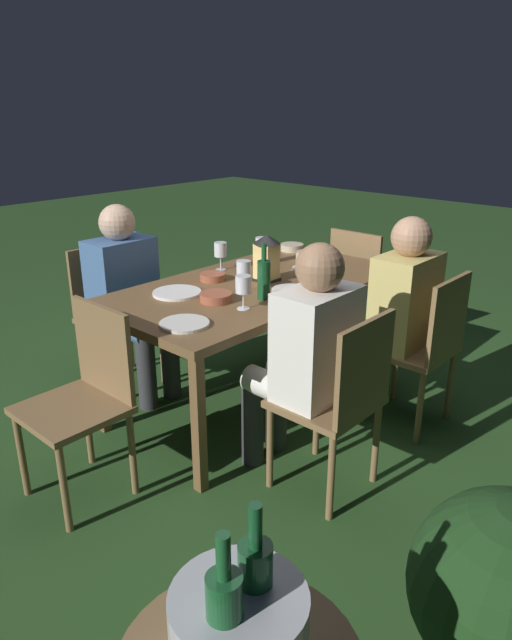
{
  "coord_description": "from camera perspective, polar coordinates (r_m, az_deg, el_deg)",
  "views": [
    {
      "loc": [
        2.29,
        2.07,
        1.69
      ],
      "look_at": [
        0.0,
        0.0,
        0.52
      ],
      "focal_mm": 32.24,
      "sensor_mm": 36.0,
      "label": 1
    }
  ],
  "objects": [
    {
      "name": "plate_d",
      "position": [
        3.08,
        3.5,
        2.94
      ],
      "size": [
        0.21,
        0.21,
        0.01
      ],
      "primitive_type": "cylinder",
      "color": "white",
      "rests_on": "dining_table"
    },
    {
      "name": "person_in_cream",
      "position": [
        2.59,
        4.87,
        -3.26
      ],
      "size": [
        0.38,
        0.47,
        1.15
      ],
      "color": "white",
      "rests_on": "ground"
    },
    {
      "name": "wine_glass_a",
      "position": [
        3.47,
        -3.55,
        6.86
      ],
      "size": [
        0.08,
        0.08,
        0.17
      ],
      "color": "silver",
      "rests_on": "dining_table"
    },
    {
      "name": "chair_head_far",
      "position": [
        2.66,
        -16.65,
        -7.04
      ],
      "size": [
        0.4,
        0.42,
        0.87
      ],
      "color": "brown",
      "rests_on": "ground"
    },
    {
      "name": "chair_side_right_b",
      "position": [
        2.55,
        8.27,
        -7.56
      ],
      "size": [
        0.42,
        0.4,
        0.87
      ],
      "color": "brown",
      "rests_on": "ground"
    },
    {
      "name": "plate_b",
      "position": [
        2.62,
        -7.12,
        -0.37
      ],
      "size": [
        0.23,
        0.23,
        0.01
      ],
      "primitive_type": "cylinder",
      "color": "silver",
      "rests_on": "dining_table"
    },
    {
      "name": "chair_head_near",
      "position": [
        4.17,
        10.47,
        3.64
      ],
      "size": [
        0.4,
        0.42,
        0.87
      ],
      "color": "brown",
      "rests_on": "ground"
    },
    {
      "name": "lantern_centerpiece",
      "position": [
        3.23,
        1.07,
        6.44
      ],
      "size": [
        0.15,
        0.15,
        0.27
      ],
      "color": "black",
      "rests_on": "dining_table"
    },
    {
      "name": "chair_side_right_a",
      "position": [
        3.18,
        16.34,
        -2.31
      ],
      "size": [
        0.42,
        0.4,
        0.87
      ],
      "color": "brown",
      "rests_on": "ground"
    },
    {
      "name": "person_in_blue",
      "position": [
        3.48,
        -12.46,
        2.68
      ],
      "size": [
        0.38,
        0.47,
        1.15
      ],
      "color": "#426699",
      "rests_on": "ground"
    },
    {
      "name": "green_bottle_on_table",
      "position": [
        2.93,
        0.79,
        4.15
      ],
      "size": [
        0.07,
        0.07,
        0.29
      ],
      "color": "#144723",
      "rests_on": "dining_table"
    },
    {
      "name": "plate_a",
      "position": [
        3.49,
        5.52,
        5.06
      ],
      "size": [
        0.23,
        0.23,
        0.01
      ],
      "primitive_type": "cylinder",
      "color": "silver",
      "rests_on": "dining_table"
    },
    {
      "name": "bowl_dip",
      "position": [
        3.28,
        -4.31,
        4.32
      ],
      "size": [
        0.15,
        0.15,
        0.04
      ],
      "color": "#9E5138",
      "rests_on": "dining_table"
    },
    {
      "name": "bowl_bread",
      "position": [
        3.72,
        5.1,
        6.38
      ],
      "size": [
        0.14,
        0.14,
        0.05
      ],
      "color": "#BCAD8E",
      "rests_on": "dining_table"
    },
    {
      "name": "ground_plane",
      "position": [
        3.52,
        -0.0,
        -7.93
      ],
      "size": [
        16.0,
        16.0,
        0.0
      ],
      "primitive_type": "plane",
      "color": "#26471E"
    },
    {
      "name": "ice_bucket",
      "position": [
        1.2,
        -1.68,
        -28.0
      ],
      "size": [
        0.26,
        0.26,
        0.34
      ],
      "color": "#B2B7BF",
      "rests_on": "side_table"
    },
    {
      "name": "dining_table",
      "position": [
        3.24,
        -0.0,
        2.76
      ],
      "size": [
        1.76,
        0.91,
        0.74
      ],
      "color": "brown",
      "rests_on": "ground"
    },
    {
      "name": "chair_side_left_b",
      "position": [
        3.68,
        -14.07,
        1.05
      ],
      "size": [
        0.42,
        0.4,
        0.87
      ],
      "color": "brown",
      "rests_on": "ground"
    },
    {
      "name": "person_in_mustard",
      "position": [
        3.21,
        13.5,
        1.07
      ],
      "size": [
        0.38,
        0.47,
        1.15
      ],
      "color": "tan",
      "rests_on": "ground"
    },
    {
      "name": "bowl_olives",
      "position": [
        2.93,
        -3.99,
        2.31
      ],
      "size": [
        0.17,
        0.17,
        0.04
      ],
      "color": "#9E5138",
      "rests_on": "dining_table"
    },
    {
      "name": "plate_c",
      "position": [
        3.06,
        -7.85,
        2.7
      ],
      "size": [
        0.26,
        0.26,
        0.01
      ],
      "primitive_type": "cylinder",
      "color": "white",
      "rests_on": "dining_table"
    },
    {
      "name": "wine_glass_c",
      "position": [
        2.78,
        -1.28,
        3.39
      ],
      "size": [
        0.08,
        0.08,
        0.17
      ],
      "color": "silver",
      "rests_on": "dining_table"
    },
    {
      "name": "wine_glass_b",
      "position": [
        3.59,
        0.55,
        7.4
      ],
      "size": [
        0.08,
        0.08,
        0.17
      ],
      "color": "silver",
      "rests_on": "dining_table"
    },
    {
      "name": "wine_glass_d",
      "position": [
        3.05,
        -1.24,
        4.96
      ],
      "size": [
        0.08,
        0.08,
        0.17
      ],
      "color": "silver",
      "rests_on": "dining_table"
    },
    {
      "name": "potted_plant_by_hedge",
      "position": [
        1.87,
        23.57,
        -24.51
      ],
      "size": [
        0.54,
        0.54,
        0.74
      ],
      "color": "brown",
      "rests_on": "ground"
    },
    {
      "name": "bowl_salad",
      "position": [
        3.96,
        3.58,
        7.24
      ],
      "size": [
        0.16,
        0.16,
        0.05
      ],
      "color": "#BCAD8E",
      "rests_on": "dining_table"
    }
  ]
}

